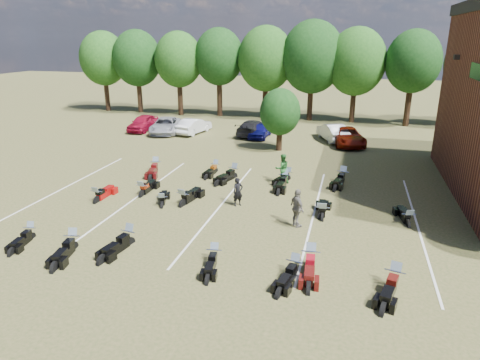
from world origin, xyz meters
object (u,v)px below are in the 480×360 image
(person_black, at_px, (238,192))
(motorcycle_0, at_px, (32,239))
(motorcycle_14, at_px, (156,171))
(person_green, at_px, (282,169))
(motorcycle_3, at_px, (214,262))
(car_4, at_px, (260,130))
(motorcycle_7, at_px, (97,202))
(person_grey, at_px, (297,208))
(car_0, at_px, (143,123))

(person_black, height_order, motorcycle_0, person_black)
(motorcycle_14, bearing_deg, person_green, -15.19)
(motorcycle_0, relative_size, motorcycle_3, 0.99)
(person_green, distance_m, motorcycle_14, 8.70)
(person_black, distance_m, motorcycle_0, 10.21)
(car_4, height_order, motorcycle_14, car_4)
(motorcycle_7, bearing_deg, person_black, -168.63)
(person_black, relative_size, person_grey, 0.82)
(car_0, bearing_deg, motorcycle_3, -58.32)
(person_grey, relative_size, motorcycle_3, 0.92)
(motorcycle_14, bearing_deg, car_0, 106.29)
(motorcycle_3, height_order, motorcycle_14, motorcycle_14)
(car_4, xyz_separation_m, motorcycle_7, (-5.30, -17.84, -0.66))
(motorcycle_14, bearing_deg, motorcycle_7, -110.64)
(person_green, bearing_deg, motorcycle_14, -31.65)
(person_green, distance_m, motorcycle_7, 11.05)
(car_4, height_order, person_grey, person_grey)
(person_grey, height_order, motorcycle_7, person_grey)
(car_4, bearing_deg, motorcycle_3, -80.94)
(person_green, height_order, motorcycle_0, person_green)
(car_4, relative_size, person_green, 2.06)
(motorcycle_0, bearing_deg, car_4, 66.53)
(person_black, bearing_deg, person_green, 28.37)
(motorcycle_0, height_order, motorcycle_7, motorcycle_7)
(motorcycle_3, bearing_deg, person_black, 88.07)
(person_green, height_order, motorcycle_3, person_green)
(person_black, distance_m, motorcycle_3, 6.25)
(person_grey, distance_m, motorcycle_3, 5.19)
(car_0, relative_size, motorcycle_7, 1.92)
(motorcycle_0, bearing_deg, motorcycle_3, -8.65)
(car_4, distance_m, motorcycle_3, 22.71)
(person_black, relative_size, motorcycle_0, 0.77)
(car_0, distance_m, person_black, 21.49)
(motorcycle_7, distance_m, motorcycle_14, 6.04)
(car_4, bearing_deg, motorcycle_7, -105.19)
(car_0, bearing_deg, car_4, -1.39)
(car_0, height_order, motorcycle_14, car_0)
(motorcycle_7, xyz_separation_m, motorcycle_14, (0.69, 6.00, 0.00))
(person_grey, relative_size, motorcycle_14, 0.76)
(person_black, distance_m, motorcycle_7, 7.85)
(motorcycle_14, bearing_deg, motorcycle_0, -109.52)
(person_green, relative_size, motorcycle_14, 0.75)
(person_grey, bearing_deg, motorcycle_7, 51.00)
(person_black, height_order, motorcycle_14, person_black)
(car_4, height_order, person_green, person_green)
(person_grey, height_order, motorcycle_0, person_grey)
(person_grey, height_order, motorcycle_3, person_grey)
(car_0, height_order, person_green, person_green)
(motorcycle_3, relative_size, motorcycle_14, 0.83)
(person_green, distance_m, motorcycle_3, 10.58)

